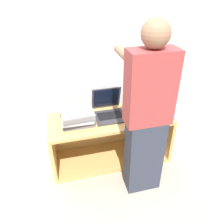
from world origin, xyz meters
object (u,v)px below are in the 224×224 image
at_px(laptop_open, 109,110).
at_px(person, 147,118).
at_px(laptop_stack_left, 77,117).
at_px(laptop_stack_right, 141,110).

relative_size(laptop_open, person, 0.22).
distance_m(laptop_open, laptop_stack_left, 0.36).
relative_size(laptop_stack_left, laptop_stack_right, 1.01).
bearing_deg(person, laptop_stack_left, 140.74).
distance_m(laptop_stack_left, laptop_stack_right, 0.72).
bearing_deg(laptop_stack_right, person, -106.94).
bearing_deg(laptop_stack_right, laptop_stack_left, -179.42).
distance_m(laptop_stack_right, person, 0.54).
height_order(laptop_stack_left, person, person).
bearing_deg(person, laptop_open, 112.29).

